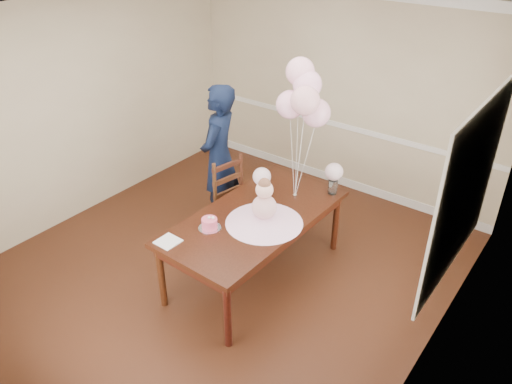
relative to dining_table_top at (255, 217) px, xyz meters
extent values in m
cube|color=black|center=(-0.36, -0.13, -0.75)|extent=(4.50, 5.00, 0.00)
cube|color=white|center=(-0.36, -0.13, 1.95)|extent=(4.50, 5.00, 0.02)
cube|color=tan|center=(-0.36, 2.37, 0.60)|extent=(4.50, 0.02, 2.70)
cube|color=tan|center=(-2.61, -0.13, 0.60)|extent=(0.02, 5.00, 2.70)
cube|color=tan|center=(1.89, -0.13, 0.60)|extent=(0.02, 5.00, 2.70)
cube|color=white|center=(-0.36, 2.36, 0.15)|extent=(4.50, 0.02, 0.07)
cube|color=silver|center=(-0.36, 2.36, -0.69)|extent=(4.50, 0.02, 0.12)
cube|color=white|center=(1.86, 0.37, 0.80)|extent=(0.02, 1.66, 1.56)
cube|color=silver|center=(1.85, 0.37, 0.80)|extent=(0.01, 1.50, 1.40)
cube|color=black|center=(0.00, 0.00, 0.00)|extent=(1.08, 2.09, 0.05)
cube|color=black|center=(0.00, 0.00, -0.08)|extent=(0.97, 1.98, 0.10)
cylinder|color=black|center=(-0.45, -0.94, -0.39)|extent=(0.07, 0.07, 0.72)
cylinder|color=black|center=(0.41, -0.96, -0.39)|extent=(0.07, 0.07, 0.72)
cylinder|color=black|center=(-0.41, 0.96, -0.39)|extent=(0.07, 0.07, 0.72)
cylinder|color=black|center=(0.45, 0.94, -0.39)|extent=(0.07, 0.07, 0.72)
cone|color=#FFBBE6|center=(0.15, -0.06, 0.08)|extent=(0.80, 0.80, 0.10)
sphere|color=pink|center=(0.15, -0.06, 0.21)|extent=(0.25, 0.25, 0.25)
sphere|color=beige|center=(0.15, -0.06, 0.41)|extent=(0.18, 0.18, 0.18)
sphere|color=brown|center=(0.15, -0.06, 0.47)|extent=(0.12, 0.12, 0.12)
cylinder|color=silver|center=(-0.22, -0.46, 0.03)|extent=(0.23, 0.23, 0.01)
cylinder|color=#E6486B|center=(-0.22, -0.46, 0.09)|extent=(0.16, 0.16, 0.10)
sphere|color=white|center=(-0.22, -0.46, 0.15)|extent=(0.03, 0.03, 0.03)
sphere|color=white|center=(-0.19, -0.44, 0.15)|extent=(0.03, 0.03, 0.03)
cylinder|color=white|center=(-0.15, 0.31, 0.11)|extent=(0.11, 0.11, 0.17)
sphere|color=beige|center=(-0.15, 0.31, 0.29)|extent=(0.20, 0.20, 0.20)
cylinder|color=silver|center=(0.41, 0.87, 0.11)|extent=(0.11, 0.11, 0.17)
sphere|color=beige|center=(0.41, 0.87, 0.29)|extent=(0.20, 0.20, 0.20)
cube|color=white|center=(-0.38, -0.87, 0.03)|extent=(0.21, 0.21, 0.01)
cylinder|color=silver|center=(0.12, 0.56, 0.04)|extent=(0.04, 0.04, 0.02)
sphere|color=#FBB2D1|center=(0.01, 0.57, 1.06)|extent=(0.29, 0.29, 0.29)
sphere|color=#EBA6B3|center=(0.22, 0.51, 1.16)|extent=(0.29, 0.29, 0.29)
sphere|color=#FFB4DA|center=(0.14, 0.67, 1.26)|extent=(0.29, 0.29, 0.29)
sphere|color=#FFB4CE|center=(0.04, 0.69, 1.37)|extent=(0.29, 0.29, 0.29)
sphere|color=#E8A4BF|center=(0.27, 0.64, 1.01)|extent=(0.29, 0.29, 0.29)
cylinder|color=silver|center=(0.06, 0.57, 0.47)|extent=(0.09, 0.01, 0.86)
cylinder|color=silver|center=(0.17, 0.54, 0.52)|extent=(0.10, 0.06, 0.96)
cylinder|color=white|center=(0.13, 0.62, 0.57)|extent=(0.03, 0.10, 1.07)
cylinder|color=white|center=(0.08, 0.63, 0.62)|extent=(0.08, 0.11, 1.17)
cylinder|color=white|center=(0.19, 0.60, 0.44)|extent=(0.15, 0.07, 0.80)
cube|color=#3B1710|center=(-0.44, 0.31, -0.27)|extent=(0.55, 0.55, 0.05)
cylinder|color=#381A0F|center=(-0.67, 0.15, -0.52)|extent=(0.05, 0.05, 0.46)
cylinder|color=#33180D|center=(-0.29, 0.08, -0.52)|extent=(0.05, 0.05, 0.46)
cylinder|color=black|center=(-0.59, 0.53, -0.52)|extent=(0.05, 0.05, 0.46)
cylinder|color=#3E1D10|center=(-0.21, 0.46, -0.52)|extent=(0.05, 0.05, 0.46)
cylinder|color=#381F0F|center=(-0.69, 0.16, 0.04)|extent=(0.05, 0.05, 0.60)
cylinder|color=#36180E|center=(-0.61, 0.54, 0.04)|extent=(0.05, 0.05, 0.60)
cube|color=#351B0E|center=(-0.65, 0.35, -0.08)|extent=(0.12, 0.43, 0.05)
cube|color=#3B1D10|center=(-0.65, 0.35, 0.09)|extent=(0.12, 0.43, 0.05)
cube|color=black|center=(-0.65, 0.35, 0.26)|extent=(0.12, 0.43, 0.05)
imported|color=black|center=(-1.01, 0.61, 0.15)|extent=(0.61, 0.75, 1.80)
camera|label=1|loc=(2.59, -3.44, 2.82)|focal=35.00mm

